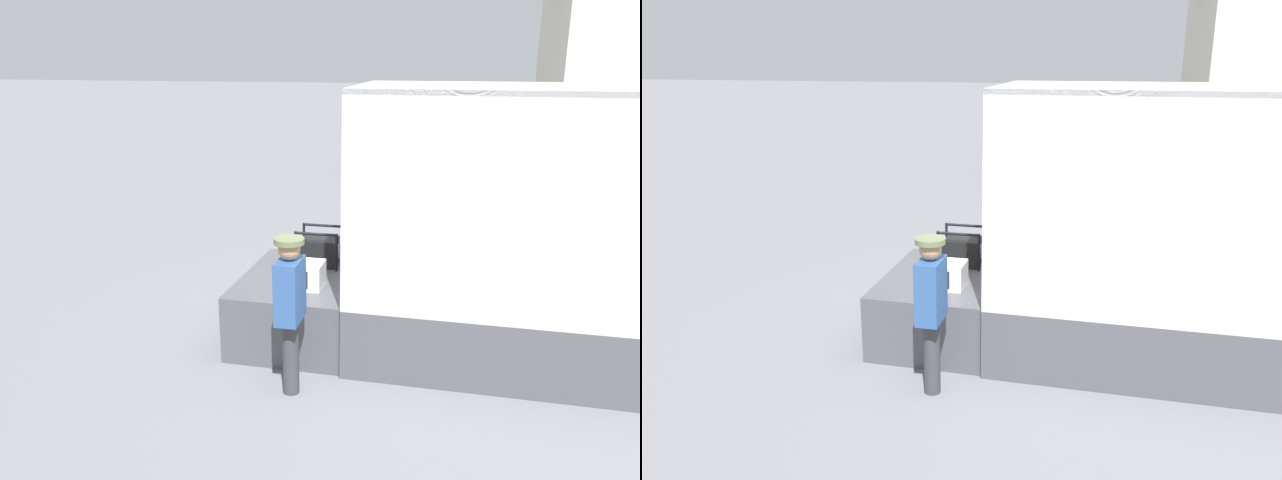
{
  "view_description": "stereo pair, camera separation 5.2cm",
  "coord_description": "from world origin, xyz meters",
  "views": [
    {
      "loc": [
        1.23,
        -7.3,
        3.52
      ],
      "look_at": [
        -0.43,
        -0.2,
        1.37
      ],
      "focal_mm": 35.0,
      "sensor_mm": 36.0,
      "label": 1
    },
    {
      "loc": [
        1.28,
        -7.28,
        3.52
      ],
      "look_at": [
        -0.43,
        -0.2,
        1.37
      ],
      "focal_mm": 35.0,
      "sensor_mm": 36.0,
      "label": 2
    }
  ],
  "objects": [
    {
      "name": "ground_plane",
      "position": [
        0.0,
        0.0,
        0.0
      ],
      "size": [
        160.0,
        160.0,
        0.0
      ],
      "primitive_type": "plane",
      "color": "slate"
    },
    {
      "name": "worker_person",
      "position": [
        -0.45,
        -1.46,
        1.08
      ],
      "size": [
        0.31,
        0.44,
        1.75
      ],
      "color": "#38383D",
      "rests_on": "ground"
    },
    {
      "name": "tailgate_deck",
      "position": [
        -0.73,
        0.0,
        0.41
      ],
      "size": [
        1.45,
        2.01,
        0.82
      ],
      "primitive_type": "cube",
      "color": "#4C4C51",
      "rests_on": "ground"
    },
    {
      "name": "portable_generator",
      "position": [
        -0.57,
        0.49,
        1.01
      ],
      "size": [
        0.59,
        0.47,
        0.5
      ],
      "color": "black",
      "rests_on": "tailgate_deck"
    },
    {
      "name": "microwave",
      "position": [
        -0.6,
        -0.39,
        0.98
      ],
      "size": [
        0.51,
        0.4,
        0.31
      ],
      "color": "white",
      "rests_on": "tailgate_deck"
    }
  ]
}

